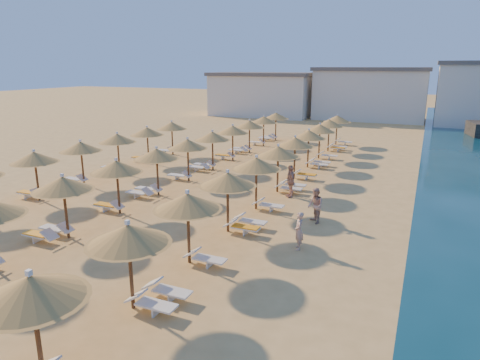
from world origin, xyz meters
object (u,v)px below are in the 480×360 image
at_px(beachgoer_c, 290,181).
at_px(beachgoer_b, 315,206).
at_px(parasol_row_west, 173,149).
at_px(parasol_row_east, 268,158).
at_px(beachgoer_a, 299,231).

distance_m(beachgoer_c, beachgoer_b, 4.39).
bearing_deg(parasol_row_west, parasol_row_east, 0.00).
bearing_deg(parasol_row_west, beachgoer_b, -14.88).
distance_m(parasol_row_east, beachgoer_b, 4.58).
relative_size(parasol_row_west, beachgoer_c, 21.87).
bearing_deg(beachgoer_c, parasol_row_east, -79.86).
bearing_deg(beachgoer_a, parasol_row_east, -169.34).
xyz_separation_m(beachgoer_a, beachgoer_b, (-0.14, 3.36, 0.07)).
height_order(parasol_row_west, beachgoer_b, parasol_row_west).
distance_m(beachgoer_a, beachgoer_c, 7.48).
xyz_separation_m(parasol_row_west, beachgoer_b, (9.72, -2.58, -1.60)).
bearing_deg(beachgoer_b, parasol_row_east, -164.29).
bearing_deg(beachgoer_b, beachgoer_c, 175.85).
bearing_deg(beachgoer_b, parasol_row_west, -142.25).
bearing_deg(parasol_row_west, beachgoer_a, -31.10).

